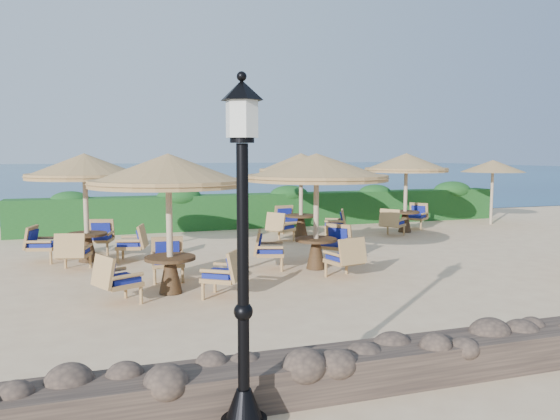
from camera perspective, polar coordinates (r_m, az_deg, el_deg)
The scene contains 10 objects.
ground at distance 13.33m, azimuth 9.13°, elevation -5.62°, with size 120.00×120.00×0.00m, color beige.
sea at distance 81.85m, azimuth -13.95°, elevation 3.96°, with size 160.00×160.00×0.00m, color navy.
hedge at distance 19.84m, azimuth -0.40°, elevation 0.02°, with size 18.00×0.90×1.20m, color #154319.
lamp_post at distance 5.06m, azimuth -3.88°, elevation -6.72°, with size 0.44×0.44×3.31m.
extra_parasol at distance 21.75m, azimuth 21.36°, elevation 4.28°, with size 2.30×2.30×2.41m.
cafe_set_0 at distance 10.41m, azimuth -11.56°, elevation 1.92°, with size 2.97×2.97×2.65m.
cafe_set_1 at distance 12.42m, azimuth 3.82°, elevation 2.94°, with size 3.29×3.29×2.65m.
cafe_set_3 at distance 14.07m, azimuth -19.69°, elevation 2.21°, with size 2.89×2.89×2.65m.
cafe_set_4 at distance 17.18m, azimuth 2.21°, elevation 3.37°, with size 2.76×2.76×2.65m.
cafe_set_5 at distance 18.70m, azimuth 13.04°, elevation 3.83°, with size 2.78×2.78×2.65m.
Camera 1 is at (-6.01, -11.59, 2.67)m, focal length 35.00 mm.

